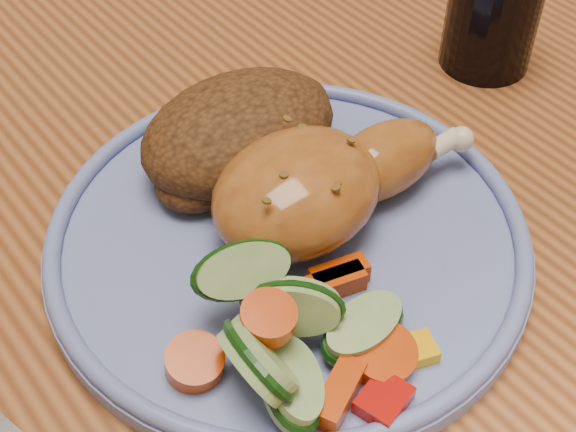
{
  "coord_description": "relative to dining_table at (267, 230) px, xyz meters",
  "views": [
    {
      "loc": [
        -0.23,
        -0.32,
        1.1
      ],
      "look_at": [
        -0.04,
        -0.08,
        0.78
      ],
      "focal_mm": 50.0,
      "sensor_mm": 36.0,
      "label": 1
    }
  ],
  "objects": [
    {
      "name": "vegetable_pile",
      "position": [
        -0.09,
        -0.15,
        0.11
      ],
      "size": [
        0.12,
        0.12,
        0.06
      ],
      "color": "#A50A05",
      "rests_on": "plate"
    },
    {
      "name": "rice_pilaf",
      "position": [
        -0.03,
        -0.01,
        0.12
      ],
      "size": [
        0.14,
        0.09,
        0.05
      ],
      "color": "#4D2C13",
      "rests_on": "plate"
    },
    {
      "name": "plate",
      "position": [
        -0.04,
        -0.08,
        0.09
      ],
      "size": [
        0.27,
        0.27,
        0.01
      ],
      "primitive_type": "cylinder",
      "color": "#5F70B3",
      "rests_on": "dining_table"
    },
    {
      "name": "dining_table",
      "position": [
        0.0,
        0.0,
        0.0
      ],
      "size": [
        0.9,
        1.4,
        0.75
      ],
      "color": "brown",
      "rests_on": "ground"
    },
    {
      "name": "chicken_leg",
      "position": [
        -0.02,
        -0.08,
        0.12
      ],
      "size": [
        0.17,
        0.09,
        0.05
      ],
      "color": "#A35D22",
      "rests_on": "plate"
    },
    {
      "name": "plate_rim",
      "position": [
        -0.04,
        -0.08,
        0.1
      ],
      "size": [
        0.27,
        0.27,
        0.01
      ],
      "primitive_type": "torus",
      "color": "#5F70B3",
      "rests_on": "plate"
    },
    {
      "name": "drinking_glass",
      "position": [
        0.18,
        -0.03,
        0.13
      ],
      "size": [
        0.06,
        0.06,
        0.09
      ],
      "primitive_type": "cylinder",
      "color": "black",
      "rests_on": "dining_table"
    }
  ]
}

